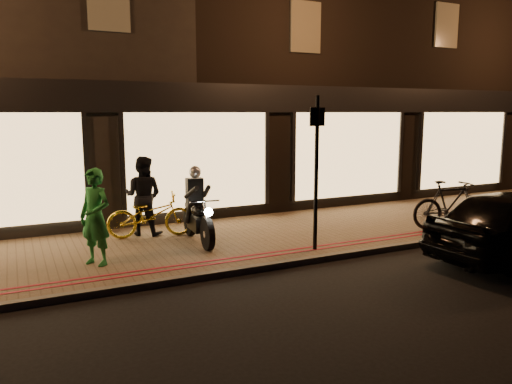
% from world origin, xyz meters
% --- Properties ---
extents(ground, '(90.00, 90.00, 0.00)m').
position_xyz_m(ground, '(0.00, 0.00, 0.00)').
color(ground, black).
rests_on(ground, ground).
extents(sidewalk, '(50.00, 4.00, 0.12)m').
position_xyz_m(sidewalk, '(0.00, 2.00, 0.06)').
color(sidewalk, brown).
rests_on(sidewalk, ground).
extents(kerb_stone, '(50.00, 0.14, 0.12)m').
position_xyz_m(kerb_stone, '(0.00, 0.05, 0.06)').
color(kerb_stone, '#59544C').
rests_on(kerb_stone, ground).
extents(red_kerb_lines, '(50.00, 0.26, 0.01)m').
position_xyz_m(red_kerb_lines, '(0.00, 0.55, 0.12)').
color(red_kerb_lines, maroon).
rests_on(red_kerb_lines, sidewalk).
extents(building_row, '(48.00, 10.11, 8.50)m').
position_xyz_m(building_row, '(-0.00, 8.99, 4.25)').
color(building_row, black).
rests_on(building_row, ground).
extents(motorcycle, '(0.60, 1.94, 1.59)m').
position_xyz_m(motorcycle, '(-0.73, 2.06, 0.73)').
color(motorcycle, black).
rests_on(motorcycle, sidewalk).
extents(sign_post, '(0.35, 0.09, 3.00)m').
position_xyz_m(sign_post, '(1.16, 0.48, 1.80)').
color(sign_post, black).
rests_on(sign_post, sidewalk).
extents(bicycle_gold, '(1.93, 0.96, 0.97)m').
position_xyz_m(bicycle_gold, '(-1.50, 2.89, 0.61)').
color(bicycle_gold, gold).
rests_on(bicycle_gold, sidewalk).
extents(bicycle_dark, '(1.95, 0.95, 1.13)m').
position_xyz_m(bicycle_dark, '(4.96, 0.64, 0.69)').
color(bicycle_dark, black).
rests_on(bicycle_dark, sidewalk).
extents(person_green, '(0.72, 0.75, 1.73)m').
position_xyz_m(person_green, '(-2.87, 1.36, 0.98)').
color(person_green, '#207A33').
rests_on(person_green, sidewalk).
extents(person_dark, '(1.07, 1.03, 1.74)m').
position_xyz_m(person_dark, '(-1.58, 3.18, 0.99)').
color(person_dark, black).
rests_on(person_dark, sidewalk).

